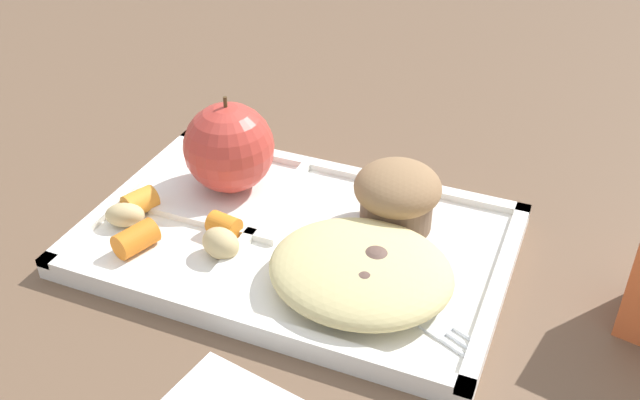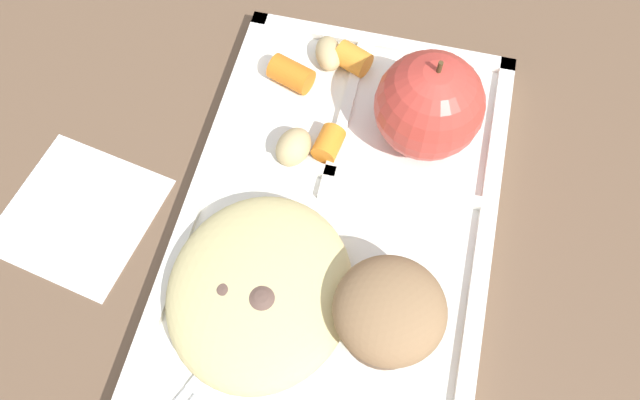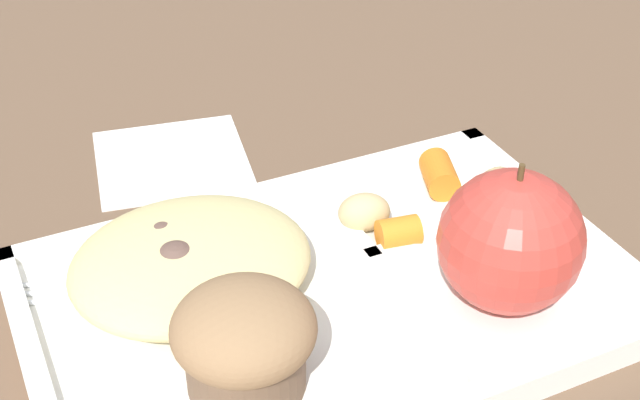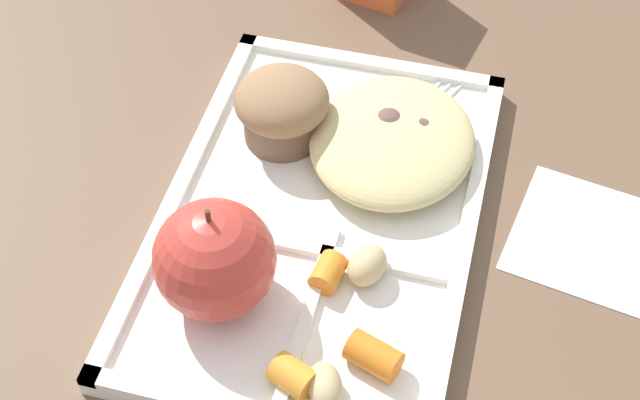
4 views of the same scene
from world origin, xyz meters
TOP-DOWN VIEW (x-y plane):
  - ground at (0.00, 0.00)m, footprint 6.00×6.00m
  - lunch_tray at (-0.00, -0.00)m, footprint 0.37×0.24m
  - green_apple at (-0.09, 0.05)m, footprint 0.09×0.09m
  - bran_muffin at (0.07, 0.05)m, footprint 0.08×0.08m
  - carrot_slice_tilted at (-0.12, -0.07)m, footprint 0.03×0.04m
  - carrot_slice_diagonal at (-0.06, -0.02)m, footprint 0.03×0.02m
  - carrot_slice_center at (-0.15, -0.02)m, footprint 0.03×0.04m
  - potato_chunk_golden at (-0.15, -0.04)m, footprint 0.04×0.03m
  - potato_chunk_wedge at (-0.05, -0.05)m, footprint 0.04×0.04m
  - egg_noodle_pile at (0.07, -0.04)m, footprint 0.15×0.13m
  - meatball_side at (0.06, -0.05)m, footprint 0.03×0.03m
  - meatball_center at (0.08, -0.04)m, footprint 0.04×0.04m
  - meatball_front at (0.08, -0.06)m, footprint 0.03×0.03m
  - plastic_fork at (0.12, -0.05)m, footprint 0.14×0.07m
  - paper_napkin at (0.04, -0.21)m, footprint 0.13×0.13m

SIDE VIEW (x-z plane):
  - ground at x=0.00m, z-range 0.00..0.00m
  - paper_napkin at x=0.04m, z-range 0.00..0.00m
  - lunch_tray at x=0.00m, z-range 0.00..0.02m
  - plastic_fork at x=0.12m, z-range 0.01..0.02m
  - carrot_slice_diagonal at x=-0.06m, z-range 0.01..0.03m
  - potato_chunk_golden at x=-0.15m, z-range 0.01..0.03m
  - carrot_slice_center at x=-0.15m, z-range 0.01..0.04m
  - carrot_slice_tilted at x=-0.12m, z-range 0.01..0.04m
  - potato_chunk_wedge at x=-0.05m, z-range 0.01..0.04m
  - meatball_side at x=0.06m, z-range 0.01..0.04m
  - meatball_front at x=0.08m, z-range 0.01..0.05m
  - egg_noodle_pile at x=0.07m, z-range 0.01..0.05m
  - meatball_center at x=0.08m, z-range 0.01..0.05m
  - bran_muffin at x=0.07m, z-range 0.01..0.08m
  - green_apple at x=-0.09m, z-range 0.01..0.10m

